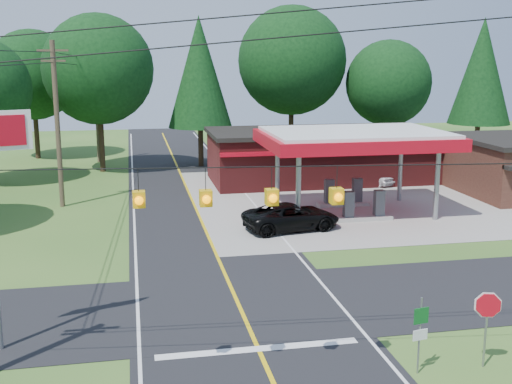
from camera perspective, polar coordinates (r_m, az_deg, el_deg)
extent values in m
plane|color=#315E21|center=(24.10, -1.49, -10.16)|extent=(120.00, 120.00, 0.00)
cube|color=black|center=(24.10, -1.49, -10.14)|extent=(8.00, 120.00, 0.02)
cube|color=black|center=(24.10, -1.49, -10.13)|extent=(70.00, 7.00, 0.02)
cube|color=yellow|center=(24.09, -1.49, -10.10)|extent=(0.15, 110.00, 0.00)
cylinder|color=gray|center=(34.37, 3.79, 0.25)|extent=(0.28, 0.28, 4.20)
cylinder|color=gray|center=(39.14, 1.92, 1.72)|extent=(0.28, 0.28, 4.20)
cylinder|color=gray|center=(37.21, 15.79, 0.73)|extent=(0.28, 0.28, 4.20)
cylinder|color=gray|center=(41.65, 12.72, 2.06)|extent=(0.28, 0.28, 4.20)
cube|color=#B5091A|center=(37.54, 8.79, 4.62)|extent=(10.60, 7.40, 0.70)
cube|color=white|center=(37.49, 8.81, 5.23)|extent=(10.00, 7.00, 0.25)
cube|color=#9E9B93|center=(36.67, 9.53, -2.30)|extent=(3.20, 0.90, 0.22)
cube|color=#3F3F44|center=(36.17, 8.23, -1.12)|extent=(0.55, 0.45, 1.50)
cube|color=#3F3F44|center=(36.80, 10.88, -0.98)|extent=(0.55, 0.45, 1.50)
cube|color=#9E9B93|center=(39.96, 7.73, -1.05)|extent=(3.20, 0.90, 0.22)
cube|color=#3F3F44|center=(39.50, 6.52, 0.05)|extent=(0.55, 0.45, 1.50)
cube|color=#3F3F44|center=(40.08, 8.98, 0.15)|extent=(0.55, 0.45, 1.50)
cube|color=maroon|center=(47.62, 5.77, 3.10)|extent=(16.00, 7.00, 3.50)
cube|color=black|center=(47.36, 5.81, 5.37)|extent=(16.40, 7.40, 0.30)
cube|color=#B5091A|center=(44.08, 7.14, 3.59)|extent=(16.00, 0.50, 0.25)
cylinder|color=#473828|center=(40.45, -17.24, 5.68)|extent=(0.30, 0.30, 10.00)
cube|color=#473828|center=(40.24, -17.63, 11.91)|extent=(1.80, 0.12, 0.12)
cube|color=#473828|center=(40.24, -17.58, 11.06)|extent=(1.40, 0.12, 0.12)
cylinder|color=#473828|center=(57.25, -13.99, 7.33)|extent=(0.30, 0.30, 9.50)
cube|color=#DEA60B|center=(16.71, -10.37, -0.63)|extent=(0.32, 0.32, 0.42)
cube|color=#DEA60B|center=(16.61, -4.49, -0.54)|extent=(0.32, 0.32, 0.42)
cube|color=#DEA60B|center=(16.69, 1.40, -0.45)|extent=(0.32, 0.32, 0.42)
cube|color=#DEA60B|center=(16.95, 7.17, -0.35)|extent=(0.32, 0.32, 0.42)
cylinder|color=#332316|center=(52.50, -13.55, 4.31)|extent=(0.44, 0.44, 4.68)
sphere|color=black|center=(52.07, -13.87, 10.55)|extent=(8.58, 8.58, 8.58)
cylinder|color=#332316|center=(53.77, -4.94, 4.58)|extent=(0.44, 0.44, 4.32)
cone|color=black|center=(53.33, -5.05, 10.60)|extent=(5.28, 5.28, 9.00)
cylinder|color=#332316|center=(56.10, 3.13, 5.29)|extent=(0.44, 0.44, 5.04)
sphere|color=black|center=(55.72, 3.20, 11.59)|extent=(9.24, 9.24, 9.24)
cylinder|color=#332316|center=(56.80, 11.50, 4.60)|extent=(0.44, 0.44, 3.96)
sphere|color=black|center=(56.39, 11.70, 9.48)|extent=(7.26, 7.26, 7.26)
cylinder|color=#332316|center=(59.42, 19.04, 4.68)|extent=(0.44, 0.44, 4.32)
cone|color=black|center=(59.03, 19.42, 10.11)|extent=(5.28, 5.28, 9.00)
cylinder|color=#332316|center=(60.98, -18.91, 4.86)|extent=(0.44, 0.44, 4.32)
sphere|color=black|center=(60.61, -19.26, 9.81)|extent=(7.92, 7.92, 7.92)
imported|color=black|center=(34.09, 3.16, -2.22)|extent=(5.92, 5.92, 1.43)
imported|color=white|center=(47.00, 10.26, 1.48)|extent=(5.12, 5.12, 1.29)
cylinder|color=gray|center=(20.52, 19.74, -11.59)|extent=(0.07, 0.07, 2.26)
cylinder|color=gray|center=(19.56, 14.33, -12.28)|extent=(0.06, 0.06, 2.35)
cube|color=#0C591E|center=(19.28, 14.48, -10.61)|extent=(0.48, 0.11, 0.48)
cube|color=white|center=(19.51, 14.39, -12.20)|extent=(0.48, 0.11, 0.32)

